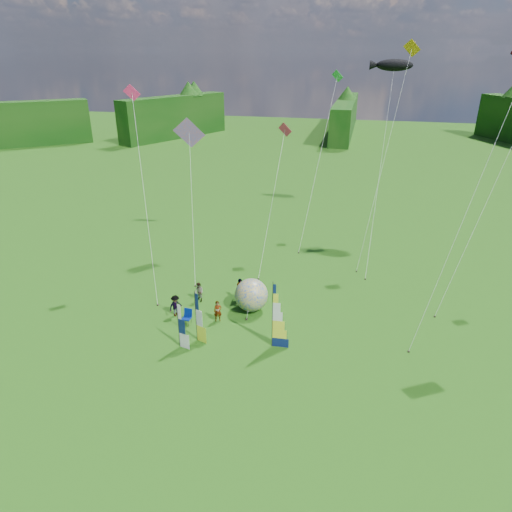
% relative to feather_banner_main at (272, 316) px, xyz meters
% --- Properties ---
extents(ground, '(220.00, 220.00, 0.00)m').
position_rel_feather_banner_main_xyz_m(ground, '(-0.41, -2.47, -2.23)').
color(ground, '#30831D').
rests_on(ground, ground).
extents(treeline_ring, '(210.00, 210.00, 8.00)m').
position_rel_feather_banner_main_xyz_m(treeline_ring, '(-0.41, -2.47, 1.77)').
color(treeline_ring, '#254814').
rests_on(treeline_ring, ground).
extents(feather_banner_main, '(1.22, 0.14, 4.47)m').
position_rel_feather_banner_main_xyz_m(feather_banner_main, '(0.00, 0.00, 0.00)').
color(feather_banner_main, '#0D1D51').
rests_on(feather_banner_main, ground).
extents(side_banner_left, '(0.95, 0.44, 3.49)m').
position_rel_feather_banner_main_xyz_m(side_banner_left, '(-4.87, -0.47, -0.49)').
color(side_banner_left, yellow).
rests_on(side_banner_left, ground).
extents(side_banner_far, '(0.93, 0.32, 3.13)m').
position_rel_feather_banner_main_xyz_m(side_banner_far, '(-5.70, -1.40, -0.67)').
color(side_banner_far, white).
rests_on(side_banner_far, ground).
extents(bol_inflatable, '(2.94, 2.94, 2.41)m').
position_rel_feather_banner_main_xyz_m(bol_inflatable, '(-2.36, 4.07, -1.03)').
color(bol_inflatable, '#143FA8').
rests_on(bol_inflatable, ground).
extents(spectator_a, '(0.66, 0.55, 1.55)m').
position_rel_feather_banner_main_xyz_m(spectator_a, '(-4.26, 2.05, -1.46)').
color(spectator_a, '#66594C').
rests_on(spectator_a, ground).
extents(spectator_b, '(0.82, 0.71, 1.52)m').
position_rel_feather_banner_main_xyz_m(spectator_b, '(-6.46, 4.36, -1.47)').
color(spectator_b, '#66594C').
rests_on(spectator_b, ground).
extents(spectator_c, '(0.89, 1.08, 1.61)m').
position_rel_feather_banner_main_xyz_m(spectator_c, '(-7.37, 2.03, -1.43)').
color(spectator_c, '#66594C').
rests_on(spectator_c, ground).
extents(spectator_d, '(0.99, 1.09, 1.79)m').
position_rel_feather_banner_main_xyz_m(spectator_d, '(-3.52, 5.23, -1.34)').
color(spectator_d, '#66594C').
rests_on(spectator_d, ground).
extents(camp_chair, '(0.68, 0.68, 1.09)m').
position_rel_feather_banner_main_xyz_m(camp_chair, '(-6.22, 1.15, -1.69)').
color(camp_chair, '#02165F').
rests_on(camp_chair, ground).
extents(kite_whale, '(7.74, 17.76, 17.75)m').
position_rel_feather_banner_main_xyz_m(kite_whale, '(6.12, 17.71, 6.64)').
color(kite_whale, black).
rests_on(kite_whale, ground).
extents(kite_rainbow_delta, '(12.04, 14.57, 12.96)m').
position_rel_feather_banner_main_xyz_m(kite_rainbow_delta, '(-9.03, 10.51, 4.25)').
color(kite_rainbow_delta, '#EE5221').
rests_on(kite_rainbow_delta, ground).
extents(kite_parafoil, '(12.14, 12.78, 19.14)m').
position_rel_feather_banner_main_xyz_m(kite_parafoil, '(10.89, 4.29, 7.34)').
color(kite_parafoil, '#B00006').
rests_on(kite_parafoil, ground).
extents(small_kite_red, '(5.01, 9.99, 12.03)m').
position_rel_feather_banner_main_xyz_m(small_kite_red, '(-2.63, 12.62, 3.78)').
color(small_kite_red, '#DF3054').
rests_on(small_kite_red, ground).
extents(small_kite_orange, '(6.39, 9.45, 18.58)m').
position_rel_feather_banner_main_xyz_m(small_kite_orange, '(6.22, 15.36, 7.06)').
color(small_kite_orange, orange).
rests_on(small_kite_orange, ground).
extents(small_kite_yellow, '(7.81, 9.72, 14.57)m').
position_rel_feather_banner_main_xyz_m(small_kite_yellow, '(13.07, 9.63, 5.05)').
color(small_kite_yellow, '#E6F21D').
rests_on(small_kite_yellow, ground).
extents(small_kite_pink, '(7.78, 9.36, 15.44)m').
position_rel_feather_banner_main_xyz_m(small_kite_pink, '(-10.95, 5.99, 5.48)').
color(small_kite_pink, '#FF2A70').
rests_on(small_kite_pink, ground).
extents(small_kite_green, '(7.77, 12.41, 15.97)m').
position_rel_feather_banner_main_xyz_m(small_kite_green, '(0.41, 19.85, 5.75)').
color(small_kite_green, green).
rests_on(small_kite_green, ground).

